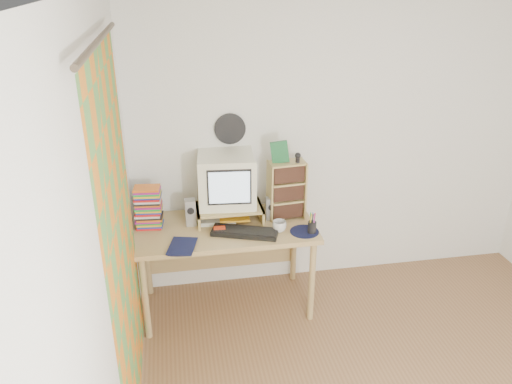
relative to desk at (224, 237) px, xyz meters
name	(u,v)px	position (x,y,z in m)	size (l,w,h in m)	color
back_wall	(340,143)	(1.03, 0.31, 0.63)	(3.50, 3.50, 0.00)	white
left_wall	(105,281)	(-0.72, -1.44, 0.63)	(3.50, 3.50, 0.00)	white
curtain	(122,247)	(-0.68, -0.96, 0.53)	(2.20, 2.20, 0.00)	orange
wall_disc	(230,129)	(0.10, 0.29, 0.81)	(0.25, 0.25, 0.02)	black
desk	(224,237)	(0.00, 0.00, 0.00)	(1.40, 0.70, 0.75)	tan
monitor_riser	(229,209)	(0.05, 0.04, 0.23)	(0.52, 0.30, 0.12)	tan
crt_monitor	(227,180)	(0.04, 0.09, 0.46)	(0.43, 0.43, 0.41)	white
speaker_left	(191,212)	(-0.26, 0.01, 0.24)	(0.08, 0.08, 0.21)	#9E9EA2
speaker_right	(270,209)	(0.37, 0.00, 0.23)	(0.07, 0.07, 0.19)	#9E9EA2
keyboard	(245,232)	(0.13, -0.22, 0.15)	(0.50, 0.17, 0.03)	black
dvd_stack	(149,211)	(-0.58, 0.03, 0.27)	(0.19, 0.14, 0.27)	brown
cd_rack	(286,190)	(0.51, 0.01, 0.37)	(0.28, 0.15, 0.47)	tan
mug	(279,226)	(0.40, -0.22, 0.18)	(0.11, 0.11, 0.09)	silver
diary	(169,245)	(-0.43, -0.32, 0.16)	(0.23, 0.17, 0.05)	#10153B
mousepad	(304,232)	(0.59, -0.26, 0.14)	(0.22, 0.22, 0.00)	black
pen_cup	(312,225)	(0.64, -0.28, 0.20)	(0.06, 0.06, 0.13)	black
papers	(224,218)	(0.01, 0.04, 0.15)	(0.27, 0.20, 0.04)	silver
red_box	(220,230)	(-0.05, -0.16, 0.16)	(0.09, 0.06, 0.04)	red
game_box	(280,152)	(0.45, 0.01, 0.69)	(0.13, 0.03, 0.17)	#1C6235
webcam	(298,158)	(0.58, -0.01, 0.65)	(0.05, 0.05, 0.08)	black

